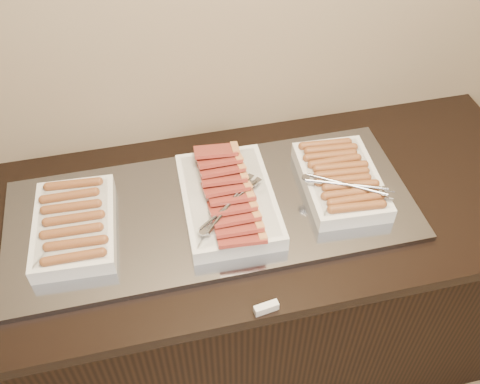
# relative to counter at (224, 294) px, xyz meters

# --- Properties ---
(counter) EXTENTS (2.06, 0.76, 0.90)m
(counter) POSITION_rel_counter_xyz_m (0.00, 0.00, 0.00)
(counter) COLOR black
(counter) RESTS_ON ground
(warming_tray) EXTENTS (1.20, 0.50, 0.02)m
(warming_tray) POSITION_rel_counter_xyz_m (-0.03, 0.00, 0.46)
(warming_tray) COLOR gray
(warming_tray) RESTS_ON counter
(dish_left) EXTENTS (0.24, 0.35, 0.07)m
(dish_left) POSITION_rel_counter_xyz_m (-0.42, 0.00, 0.50)
(dish_left) COLOR silver
(dish_left) RESTS_ON warming_tray
(dish_center) EXTENTS (0.28, 0.43, 0.10)m
(dish_center) POSITION_rel_counter_xyz_m (0.02, -0.00, 0.50)
(dish_center) COLOR silver
(dish_center) RESTS_ON warming_tray
(dish_right) EXTENTS (0.26, 0.35, 0.08)m
(dish_right) POSITION_rel_counter_xyz_m (0.37, -0.00, 0.50)
(dish_right) COLOR silver
(dish_right) RESTS_ON warming_tray
(label_holder) EXTENTS (0.07, 0.03, 0.03)m
(label_holder) POSITION_rel_counter_xyz_m (0.04, -0.36, 0.46)
(label_holder) COLOR silver
(label_holder) RESTS_ON counter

